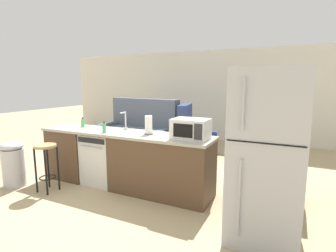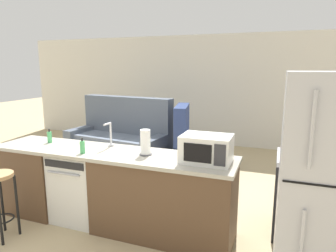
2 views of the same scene
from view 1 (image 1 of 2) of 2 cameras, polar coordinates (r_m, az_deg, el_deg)
name	(u,v)px [view 1 (image 1 of 2)]	position (r m, az deg, el deg)	size (l,w,h in m)	color
ground_plane	(117,184)	(4.54, -11.02, -12.35)	(24.00, 24.00, 0.00)	tan
wall_back	(210,95)	(7.90, 9.21, 6.58)	(10.00, 0.06, 2.60)	silver
kitchen_counter	(128,162)	(4.27, -8.60, -7.74)	(2.94, 0.66, 0.90)	brown
dishwasher	(104,158)	(4.56, -13.73, -6.79)	(0.58, 0.61, 0.84)	silver
stove_range	(273,169)	(4.09, 21.83, -8.62)	(0.76, 0.68, 0.90)	black
refrigerator	(267,157)	(2.91, 20.74, -6.33)	(0.72, 0.73, 1.82)	#B7B7BC
microwave	(191,129)	(3.64, 4.99, -0.60)	(0.50, 0.37, 0.28)	white
sink_faucet	(125,122)	(4.38, -9.32, 0.89)	(0.07, 0.18, 0.30)	silver
paper_towel_roll	(149,125)	(3.95, -4.24, 0.17)	(0.14, 0.14, 0.28)	#4C4C51
soap_bottle	(104,128)	(4.19, -13.71, -0.45)	(0.06, 0.06, 0.18)	#4CB266
dish_soap_bottle	(83,123)	(4.84, -18.07, 0.65)	(0.06, 0.06, 0.18)	#4CB266
kettle	(289,132)	(4.09, 24.77, -1.11)	(0.21, 0.17, 0.19)	red
bar_stool	(46,158)	(4.45, -25.00, -6.29)	(0.32, 0.32, 0.74)	tan
trash_bin	(13,164)	(4.95, -30.64, -7.07)	(0.35, 0.35, 0.74)	#B7B7BC
couch	(140,133)	(6.72, -6.22, -1.62)	(2.10, 1.15, 1.27)	#515B6B
armchair	(194,142)	(5.93, 5.58, -3.52)	(0.97, 1.00, 1.20)	navy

